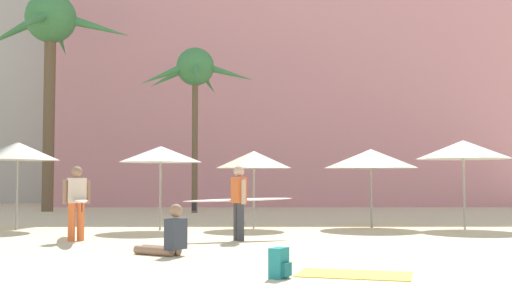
{
  "coord_description": "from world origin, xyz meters",
  "views": [
    {
      "loc": [
        0.72,
        -6.28,
        1.37
      ],
      "look_at": [
        0.81,
        6.94,
        2.1
      ],
      "focal_mm": 44.61,
      "sensor_mm": 36.0,
      "label": 1
    }
  ],
  "objects_px": {
    "cafe_umbrella_5": "(463,150)",
    "beach_towel": "(354,274)",
    "palm_tree_center": "(195,73)",
    "cafe_umbrella_0": "(161,154)",
    "cafe_umbrella_2": "(18,151)",
    "person_near_left": "(168,238)",
    "cafe_umbrella_4": "(254,160)",
    "person_mid_right": "(78,200)",
    "palm_tree_left": "(50,33)",
    "backpack": "(280,263)",
    "person_mid_left": "(239,200)",
    "cafe_umbrella_6": "(371,159)"
  },
  "relations": [
    {
      "from": "cafe_umbrella_5",
      "to": "beach_towel",
      "type": "height_order",
      "value": "cafe_umbrella_5"
    },
    {
      "from": "palm_tree_center",
      "to": "cafe_umbrella_0",
      "type": "height_order",
      "value": "palm_tree_center"
    },
    {
      "from": "cafe_umbrella_2",
      "to": "person_near_left",
      "type": "bearing_deg",
      "value": -49.93
    },
    {
      "from": "cafe_umbrella_5",
      "to": "beach_towel",
      "type": "relative_size",
      "value": 1.61
    },
    {
      "from": "cafe_umbrella_4",
      "to": "person_mid_right",
      "type": "height_order",
      "value": "cafe_umbrella_4"
    },
    {
      "from": "cafe_umbrella_2",
      "to": "person_mid_right",
      "type": "distance_m",
      "value": 4.02
    },
    {
      "from": "cafe_umbrella_0",
      "to": "beach_towel",
      "type": "relative_size",
      "value": 1.41
    },
    {
      "from": "cafe_umbrella_4",
      "to": "cafe_umbrella_5",
      "type": "bearing_deg",
      "value": -2.33
    },
    {
      "from": "person_mid_right",
      "to": "person_near_left",
      "type": "distance_m",
      "value": 3.76
    },
    {
      "from": "person_mid_right",
      "to": "palm_tree_left",
      "type": "bearing_deg",
      "value": -4.3
    },
    {
      "from": "palm_tree_left",
      "to": "beach_towel",
      "type": "distance_m",
      "value": 22.18
    },
    {
      "from": "palm_tree_left",
      "to": "person_mid_right",
      "type": "relative_size",
      "value": 3.2
    },
    {
      "from": "palm_tree_center",
      "to": "cafe_umbrella_5",
      "type": "height_order",
      "value": "palm_tree_center"
    },
    {
      "from": "palm_tree_center",
      "to": "cafe_umbrella_4",
      "type": "xyz_separation_m",
      "value": [
        2.42,
        -8.33,
        -3.83
      ]
    },
    {
      "from": "backpack",
      "to": "person_mid_left",
      "type": "relative_size",
      "value": 0.16
    },
    {
      "from": "backpack",
      "to": "palm_tree_center",
      "type": "bearing_deg",
      "value": 128.28
    },
    {
      "from": "cafe_umbrella_4",
      "to": "cafe_umbrella_5",
      "type": "relative_size",
      "value": 0.84
    },
    {
      "from": "cafe_umbrella_4",
      "to": "person_near_left",
      "type": "xyz_separation_m",
      "value": [
        -1.55,
        -6.28,
        -1.6
      ]
    },
    {
      "from": "cafe_umbrella_4",
      "to": "cafe_umbrella_6",
      "type": "relative_size",
      "value": 0.81
    },
    {
      "from": "palm_tree_center",
      "to": "person_near_left",
      "type": "relative_size",
      "value": 6.79
    },
    {
      "from": "palm_tree_left",
      "to": "backpack",
      "type": "relative_size",
      "value": 22.54
    },
    {
      "from": "cafe_umbrella_4",
      "to": "backpack",
      "type": "height_order",
      "value": "cafe_umbrella_4"
    },
    {
      "from": "palm_tree_left",
      "to": "cafe_umbrella_0",
      "type": "xyz_separation_m",
      "value": [
        6.26,
        -10.06,
        -5.68
      ]
    },
    {
      "from": "cafe_umbrella_0",
      "to": "beach_towel",
      "type": "bearing_deg",
      "value": -63.92
    },
    {
      "from": "cafe_umbrella_2",
      "to": "cafe_umbrella_4",
      "type": "xyz_separation_m",
      "value": [
        6.41,
        0.51,
        -0.21
      ]
    },
    {
      "from": "person_mid_left",
      "to": "cafe_umbrella_6",
      "type": "bearing_deg",
      "value": 18.99
    },
    {
      "from": "palm_tree_left",
      "to": "person_near_left",
      "type": "relative_size",
      "value": 9.42
    },
    {
      "from": "person_mid_right",
      "to": "person_near_left",
      "type": "bearing_deg",
      "value": -164.46
    },
    {
      "from": "beach_towel",
      "to": "person_mid_right",
      "type": "height_order",
      "value": "person_mid_right"
    },
    {
      "from": "cafe_umbrella_2",
      "to": "palm_tree_left",
      "type": "bearing_deg",
      "value": 103.37
    },
    {
      "from": "cafe_umbrella_0",
      "to": "palm_tree_left",
      "type": "bearing_deg",
      "value": 121.91
    },
    {
      "from": "cafe_umbrella_2",
      "to": "cafe_umbrella_6",
      "type": "xyz_separation_m",
      "value": [
        9.74,
        0.74,
        -0.18
      ]
    },
    {
      "from": "cafe_umbrella_4",
      "to": "person_mid_left",
      "type": "distance_m",
      "value": 3.58
    },
    {
      "from": "cafe_umbrella_5",
      "to": "person_near_left",
      "type": "xyz_separation_m",
      "value": [
        -7.37,
        -6.04,
        -1.87
      ]
    },
    {
      "from": "person_near_left",
      "to": "person_mid_left",
      "type": "xyz_separation_m",
      "value": [
        1.21,
        2.86,
        0.59
      ]
    },
    {
      "from": "cafe_umbrella_4",
      "to": "person_near_left",
      "type": "relative_size",
      "value": 2.15
    },
    {
      "from": "cafe_umbrella_0",
      "to": "cafe_umbrella_4",
      "type": "height_order",
      "value": "cafe_umbrella_0"
    },
    {
      "from": "person_mid_right",
      "to": "cafe_umbrella_5",
      "type": "bearing_deg",
      "value": -96.58
    },
    {
      "from": "palm_tree_left",
      "to": "palm_tree_center",
      "type": "xyz_separation_m",
      "value": [
        6.37,
        -1.18,
        -1.98
      ]
    },
    {
      "from": "palm_tree_center",
      "to": "cafe_umbrella_0",
      "type": "distance_m",
      "value": 9.62
    },
    {
      "from": "beach_towel",
      "to": "backpack",
      "type": "height_order",
      "value": "backpack"
    },
    {
      "from": "palm_tree_center",
      "to": "person_mid_left",
      "type": "relative_size",
      "value": 2.61
    },
    {
      "from": "cafe_umbrella_5",
      "to": "palm_tree_center",
      "type": "bearing_deg",
      "value": 133.88
    },
    {
      "from": "cafe_umbrella_0",
      "to": "cafe_umbrella_6",
      "type": "xyz_separation_m",
      "value": [
        5.86,
        0.79,
        -0.09
      ]
    },
    {
      "from": "cafe_umbrella_4",
      "to": "person_mid_right",
      "type": "xyz_separation_m",
      "value": [
        -3.96,
        -3.45,
        -1.01
      ]
    },
    {
      "from": "beach_towel",
      "to": "person_mid_right",
      "type": "xyz_separation_m",
      "value": [
        -5.37,
        5.17,
        0.9
      ]
    },
    {
      "from": "cafe_umbrella_5",
      "to": "cafe_umbrella_6",
      "type": "distance_m",
      "value": 2.54
    },
    {
      "from": "beach_towel",
      "to": "cafe_umbrella_5",
      "type": "bearing_deg",
      "value": 62.3
    },
    {
      "from": "person_mid_right",
      "to": "cafe_umbrella_2",
      "type": "bearing_deg",
      "value": 15.07
    },
    {
      "from": "cafe_umbrella_5",
      "to": "person_mid_right",
      "type": "relative_size",
      "value": 0.87
    }
  ]
}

